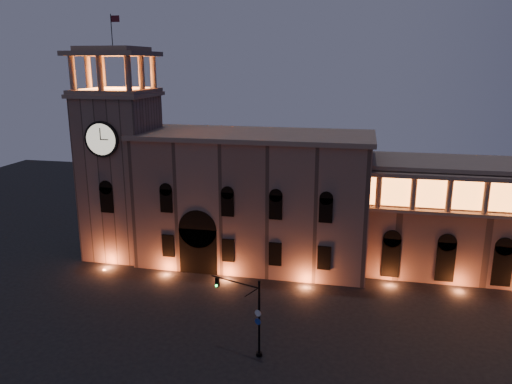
% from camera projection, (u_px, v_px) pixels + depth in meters
% --- Properties ---
extents(ground, '(160.00, 160.00, 0.00)m').
position_uv_depth(ground, '(226.00, 347.00, 47.66)').
color(ground, black).
rests_on(ground, ground).
extents(government_building, '(30.80, 12.80, 17.60)m').
position_uv_depth(government_building, '(253.00, 199.00, 66.63)').
color(government_building, '#826355').
rests_on(government_building, ground).
extents(clock_tower, '(9.80, 9.80, 32.40)m').
position_uv_depth(clock_tower, '(121.00, 167.00, 68.51)').
color(clock_tower, '#826355').
rests_on(clock_tower, ground).
extents(traffic_light, '(5.27, 2.10, 7.60)m').
position_uv_depth(traffic_light, '(250.00, 314.00, 45.77)').
color(traffic_light, black).
rests_on(traffic_light, ground).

